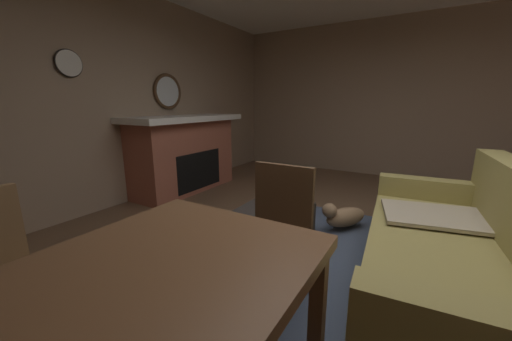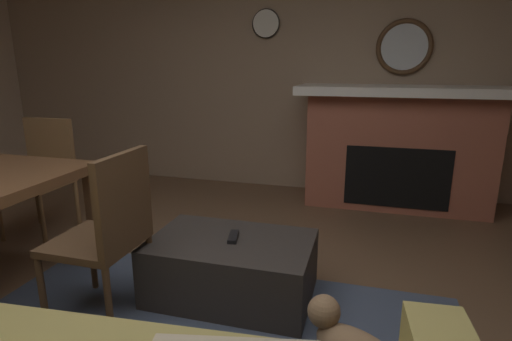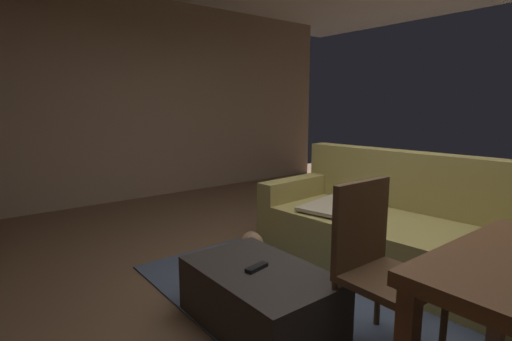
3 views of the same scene
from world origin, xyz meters
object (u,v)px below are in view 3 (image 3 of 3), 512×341
Objects in this scene: couch at (395,229)px; tv_remote at (257,267)px; small_dog at (252,246)px; ottoman_coffee_table at (260,297)px; dining_chair_west at (376,258)px.

tv_remote is at bearing -89.97° from couch.
small_dog is (-0.74, -0.94, -0.15)m from couch.
tv_remote is (-0.01, -0.02, 0.20)m from ottoman_coffee_table.
couch is at bearing 117.03° from dining_chair_west.
dining_chair_west is at bearing -6.93° from small_dog.
small_dog is at bearing -128.06° from couch.
ottoman_coffee_table is (0.01, -1.46, -0.13)m from couch.
ottoman_coffee_table is 1.01× the size of dining_chair_west.
couch is at bearing 78.69° from tv_remote.
dining_chair_west is at bearing 22.58° from tv_remote.
tv_remote is at bearing -35.93° from small_dog.
couch is 1.48m from tv_remote.
ottoman_coffee_table is 0.91m from small_dog.
couch is at bearing 90.28° from ottoman_coffee_table.
couch reaches higher than ottoman_coffee_table.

